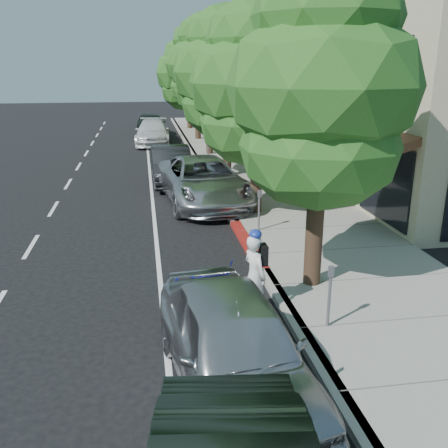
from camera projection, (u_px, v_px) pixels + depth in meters
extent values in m
plane|color=black|center=(255.00, 259.00, 13.50)|extent=(120.00, 120.00, 0.00)
cube|color=gray|center=(267.00, 186.00, 21.34)|extent=(4.60, 56.00, 0.15)
cube|color=#9E998E|center=(214.00, 188.00, 21.00)|extent=(0.30, 56.00, 0.15)
cube|color=maroon|center=(248.00, 244.00, 14.42)|extent=(0.32, 4.00, 0.15)
cube|color=beige|center=(344.00, 90.00, 30.80)|extent=(10.00, 36.00, 7.00)
cylinder|color=black|center=(314.00, 236.00, 11.36)|extent=(0.40, 0.40, 2.61)
ellipsoid|color=#255218|center=(319.00, 146.00, 10.73)|extent=(3.51, 3.51, 2.81)
ellipsoid|color=#255218|center=(323.00, 85.00, 10.34)|extent=(4.13, 4.13, 3.30)
ellipsoid|color=#255218|center=(327.00, 15.00, 9.93)|extent=(3.10, 3.10, 2.48)
cylinder|color=black|center=(256.00, 180.00, 17.01)|extent=(0.40, 0.40, 2.53)
ellipsoid|color=#255218|center=(257.00, 121.00, 16.40)|extent=(3.88, 3.88, 3.10)
ellipsoid|color=#255218|center=(258.00, 82.00, 16.02)|extent=(4.56, 4.56, 3.65)
ellipsoid|color=#255218|center=(259.00, 39.00, 15.63)|extent=(3.42, 3.42, 2.74)
cylinder|color=black|center=(227.00, 150.00, 22.63)|extent=(0.40, 0.40, 2.66)
ellipsoid|color=#255218|center=(227.00, 102.00, 21.99)|extent=(4.13, 4.13, 3.30)
ellipsoid|color=#255218|center=(227.00, 72.00, 21.59)|extent=(4.85, 4.85, 3.88)
ellipsoid|color=#255218|center=(227.00, 38.00, 21.17)|extent=(3.64, 3.64, 2.91)
cylinder|color=black|center=(210.00, 131.00, 28.24)|extent=(0.40, 0.40, 2.82)
ellipsoid|color=#255218|center=(209.00, 91.00, 27.56)|extent=(3.84, 3.84, 3.07)
ellipsoid|color=#255218|center=(209.00, 65.00, 27.14)|extent=(4.52, 4.52, 3.62)
ellipsoid|color=#255218|center=(209.00, 36.00, 26.70)|extent=(3.39, 3.39, 2.71)
cylinder|color=black|center=(198.00, 120.00, 33.88)|extent=(0.40, 0.40, 2.84)
ellipsoid|color=#255218|center=(197.00, 86.00, 33.19)|extent=(3.66, 3.66, 2.93)
ellipsoid|color=#255218|center=(197.00, 64.00, 32.77)|extent=(4.30, 4.30, 3.44)
ellipsoid|color=#255218|center=(197.00, 40.00, 32.32)|extent=(3.23, 3.23, 2.58)
cylinder|color=black|center=(190.00, 114.00, 39.57)|extent=(0.40, 0.40, 2.47)
ellipsoid|color=#255218|center=(189.00, 89.00, 38.97)|extent=(4.42, 4.42, 3.54)
ellipsoid|color=#255218|center=(189.00, 73.00, 38.61)|extent=(5.21, 5.21, 4.16)
ellipsoid|color=#255218|center=(188.00, 55.00, 38.22)|extent=(3.90, 3.90, 3.12)
imported|color=silver|center=(255.00, 275.00, 10.31)|extent=(0.63, 0.75, 1.76)
imported|color=#161C9C|center=(210.00, 280.00, 11.10)|extent=(1.78, 1.21, 0.88)
imported|color=silver|center=(203.00, 181.00, 18.68)|extent=(3.43, 6.39, 1.71)
imported|color=black|center=(171.00, 165.00, 21.99)|extent=(1.75, 4.80, 1.57)
imported|color=silver|center=(153.00, 132.00, 32.62)|extent=(2.43, 5.40, 1.54)
imported|color=black|center=(151.00, 125.00, 36.41)|extent=(2.30, 4.92, 1.63)
imported|color=#B4B4B9|center=(234.00, 346.00, 7.84)|extent=(2.43, 4.99, 1.64)
imported|color=black|center=(255.00, 153.00, 23.48)|extent=(1.04, 0.95, 1.73)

